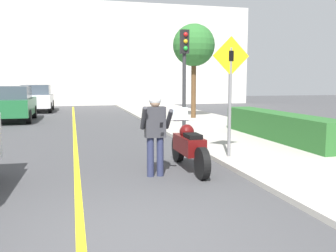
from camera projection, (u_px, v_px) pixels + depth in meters
name	position (u px, v px, depth m)	size (l,w,h in m)	color
ground_plane	(130.00, 236.00, 4.63)	(80.00, 80.00, 0.00)	#424244
sidewalk_curb	(291.00, 153.00, 9.66)	(4.40, 44.00, 0.10)	#ADA89E
road_center_line	(76.00, 151.00, 10.26)	(0.12, 36.00, 0.01)	yellow
building_backdrop	(79.00, 54.00, 29.16)	(28.00, 1.20, 8.04)	beige
motorcycle	(189.00, 146.00, 8.07)	(0.62, 2.35, 1.30)	black
person_biker	(155.00, 126.00, 7.41)	(0.59, 0.46, 1.68)	#282D4C
crossing_sign	(230.00, 85.00, 8.82)	(0.91, 0.08, 2.84)	slate
traffic_light	(184.00, 62.00, 12.26)	(0.26, 0.30, 3.46)	#2D2D30
hedge_row	(278.00, 126.00, 11.76)	(0.90, 5.81, 0.82)	#286028
street_tree	(194.00, 46.00, 18.14)	(2.04, 2.04, 4.56)	brown
parked_car_green	(13.00, 103.00, 17.71)	(1.88, 4.20, 1.68)	black
parked_car_white	(37.00, 98.00, 23.38)	(1.88, 4.20, 1.68)	black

